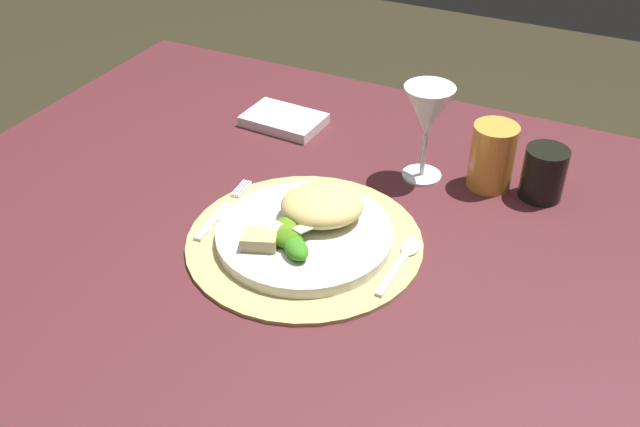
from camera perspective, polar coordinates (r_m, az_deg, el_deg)
dining_table at (r=1.17m, az=-2.95°, el=-6.37°), size 1.14×0.97×0.75m
placemat at (r=1.02m, az=-1.24°, el=-2.25°), size 0.34×0.34×0.01m
dinner_plate at (r=1.01m, az=-1.25°, el=-1.74°), size 0.25×0.25×0.02m
pasta_serving at (r=1.02m, az=0.26°, el=0.76°), size 0.15×0.14×0.04m
salad_greens at (r=0.98m, az=-2.56°, el=-1.81°), size 0.08×0.09×0.02m
bread_piece at (r=0.98m, az=-4.81°, el=-2.07°), size 0.06×0.05×0.02m
fork at (r=1.08m, az=-7.86°, el=0.13°), size 0.03×0.16×0.00m
spoon at (r=0.99m, az=6.73°, el=-3.40°), size 0.03×0.13×0.01m
napkin at (r=1.31m, az=-2.89°, el=7.44°), size 0.14×0.10×0.02m
wine_glass at (r=1.12m, az=8.54°, el=7.82°), size 0.08×0.08×0.16m
amber_tumbler at (r=1.15m, az=13.54°, el=4.45°), size 0.07×0.07×0.11m
dark_tumbler at (r=1.15m, az=17.36°, el=3.06°), size 0.07×0.07×0.08m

